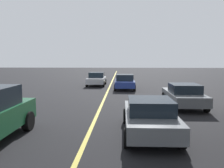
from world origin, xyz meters
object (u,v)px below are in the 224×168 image
at_px(car_blue_trailing, 125,82).
at_px(car_silver_near, 97,79).
at_px(car_grey_far, 150,116).
at_px(car_grey_oncoming, 184,95).

xyz_separation_m(car_blue_trailing, car_silver_near, (3.05, 2.95, 0.00)).
height_order(car_grey_far, car_silver_near, car_silver_near).
bearing_deg(car_silver_near, car_grey_oncoming, -149.53).
relative_size(car_blue_trailing, car_silver_near, 1.00).
xyz_separation_m(car_blue_trailing, car_grey_oncoming, (-7.74, -3.40, 0.00)).
height_order(car_blue_trailing, car_silver_near, same).
bearing_deg(car_silver_near, car_grey_far, -166.82).
distance_m(car_silver_near, car_grey_oncoming, 12.52).
height_order(car_grey_far, car_grey_oncoming, same).
bearing_deg(car_grey_oncoming, car_blue_trailing, 23.71).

